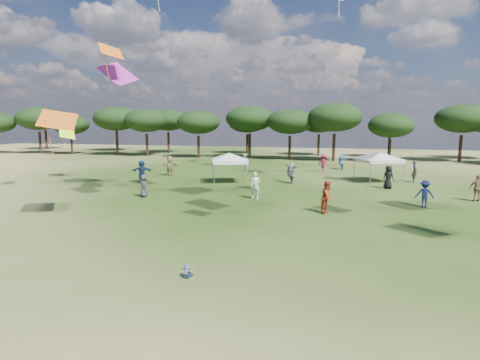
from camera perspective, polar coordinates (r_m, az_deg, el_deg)
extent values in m
plane|color=#2C4514|center=(11.68, -9.18, -17.99)|extent=(140.00, 140.00, 0.00)
cylinder|color=black|center=(72.23, -26.55, 4.77)|extent=(0.40, 0.40, 3.51)
ellipsoid|color=black|center=(72.15, -26.75, 7.83)|extent=(6.82, 6.82, 3.68)
cylinder|color=black|center=(68.57, -22.81, 4.60)|extent=(0.33, 0.33, 2.92)
ellipsoid|color=black|center=(68.47, -22.96, 7.28)|extent=(5.67, 5.67, 3.06)
cylinder|color=black|center=(64.29, -17.07, 4.93)|extent=(0.40, 0.40, 3.49)
ellipsoid|color=black|center=(64.20, -17.21, 8.36)|extent=(6.79, 6.79, 3.66)
cylinder|color=black|center=(61.53, -13.08, 4.87)|extent=(0.38, 0.38, 3.32)
ellipsoid|color=black|center=(61.43, -13.19, 8.26)|extent=(6.44, 6.44, 3.47)
cylinder|color=black|center=(57.50, -5.91, 4.72)|extent=(0.36, 0.36, 3.14)
ellipsoid|color=black|center=(57.39, -5.96, 8.17)|extent=(6.11, 6.11, 3.29)
cylinder|color=black|center=(56.92, 1.38, 4.89)|extent=(0.40, 0.40, 3.46)
ellipsoid|color=black|center=(56.82, 1.40, 8.73)|extent=(6.73, 6.73, 3.63)
cylinder|color=black|center=(54.75, 7.06, 4.56)|extent=(0.37, 0.37, 3.21)
ellipsoid|color=black|center=(54.64, 7.13, 8.25)|extent=(6.24, 6.24, 3.36)
cylinder|color=black|center=(53.87, 13.19, 4.53)|extent=(0.41, 0.41, 3.56)
ellipsoid|color=black|center=(53.77, 13.33, 8.69)|extent=(6.91, 6.91, 3.73)
cylinder|color=black|center=(54.54, 20.51, 3.91)|extent=(0.33, 0.33, 2.88)
ellipsoid|color=black|center=(54.41, 20.68, 7.23)|extent=(5.60, 5.60, 3.02)
cylinder|color=black|center=(58.53, 28.84, 3.94)|extent=(0.39, 0.39, 3.44)
ellipsoid|color=black|center=(58.43, 29.10, 7.64)|extent=(6.69, 6.69, 3.60)
cylinder|color=black|center=(82.81, -25.85, 5.18)|extent=(0.41, 0.41, 3.56)
ellipsoid|color=black|center=(82.74, -26.03, 7.88)|extent=(6.92, 6.92, 3.73)
cylinder|color=black|center=(73.95, -17.09, 5.38)|extent=(0.41, 0.41, 3.62)
ellipsoid|color=black|center=(73.88, -17.22, 8.47)|extent=(7.03, 7.03, 3.79)
cylinder|color=black|center=(67.20, -10.12, 5.25)|extent=(0.39, 0.39, 3.37)
ellipsoid|color=black|center=(67.11, -10.20, 8.41)|extent=(6.54, 6.54, 3.53)
cylinder|color=black|center=(64.70, 1.02, 5.15)|extent=(0.36, 0.36, 3.11)
ellipsoid|color=black|center=(64.60, 1.03, 8.18)|extent=(6.05, 6.05, 3.26)
cylinder|color=black|center=(62.30, 11.10, 4.91)|extent=(0.37, 0.37, 3.20)
ellipsoid|color=black|center=(62.19, 11.20, 8.15)|extent=(6.21, 6.21, 3.35)
cylinder|color=black|center=(61.38, 20.42, 4.40)|extent=(0.34, 0.34, 2.99)
ellipsoid|color=black|center=(61.27, 20.58, 7.47)|extent=(5.81, 5.81, 3.13)
cylinder|color=gray|center=(32.55, -3.71, 0.86)|extent=(0.06, 0.06, 1.86)
cylinder|color=gray|center=(32.76, 1.07, 0.92)|extent=(0.06, 0.06, 1.86)
cylinder|color=gray|center=(35.25, -3.88, 1.43)|extent=(0.06, 0.06, 1.86)
cylinder|color=gray|center=(35.45, 0.53, 1.49)|extent=(0.06, 0.06, 1.86)
cube|color=silver|center=(33.88, -1.50, 2.66)|extent=(3.71, 3.71, 0.25)
pyramid|color=silver|center=(33.81, -1.51, 3.89)|extent=(5.52, 5.52, 0.60)
cylinder|color=gray|center=(34.32, 18.04, 0.89)|extent=(0.06, 0.06, 1.91)
cylinder|color=gray|center=(35.78, 22.25, 0.97)|extent=(0.06, 0.06, 1.91)
cylinder|color=gray|center=(36.95, 15.93, 1.49)|extent=(0.06, 0.06, 1.91)
cylinder|color=gray|center=(38.31, 19.94, 1.54)|extent=(0.06, 0.06, 1.91)
cube|color=silver|center=(36.22, 19.11, 2.65)|extent=(4.11, 4.11, 0.25)
pyramid|color=silver|center=(36.16, 19.17, 3.80)|extent=(5.83, 5.83, 0.60)
cube|color=black|center=(13.82, -7.57, -13.32)|extent=(0.23, 0.23, 0.15)
cube|color=black|center=(13.98, -7.48, -13.22)|extent=(0.10, 0.19, 0.08)
cube|color=black|center=(13.91, -7.01, -13.33)|extent=(0.10, 0.19, 0.08)
cube|color=white|center=(13.77, -7.59, -12.69)|extent=(0.21, 0.17, 0.19)
cylinder|color=white|center=(13.87, -7.88, -12.54)|extent=(0.10, 0.20, 0.12)
cylinder|color=white|center=(13.75, -7.04, -12.72)|extent=(0.10, 0.20, 0.12)
sphere|color=#E0B293|center=(13.72, -7.60, -12.18)|extent=(0.13, 0.13, 0.13)
cone|color=#5385C1|center=(13.71, -7.60, -12.06)|extent=(0.22, 0.22, 0.02)
cylinder|color=#5385C1|center=(13.70, -7.60, -11.94)|extent=(0.14, 0.14, 0.06)
imported|color=maroon|center=(42.15, 11.77, 2.41)|extent=(1.38, 1.17, 1.86)
imported|color=navy|center=(26.67, 24.79, -1.79)|extent=(1.15, 0.77, 1.65)
imported|color=#8D6E4D|center=(38.79, -9.96, 2.00)|extent=(1.86, 1.21, 1.92)
imported|color=beige|center=(26.83, 2.18, -0.77)|extent=(0.70, 0.49, 1.83)
imported|color=#56575C|center=(33.80, 7.26, 1.09)|extent=(1.88, 2.21, 1.87)
imported|color=#323338|center=(37.34, 23.59, 1.14)|extent=(0.49, 0.70, 1.86)
imported|color=navy|center=(35.06, -13.78, 1.22)|extent=(1.87, 1.10, 1.92)
imported|color=#865C49|center=(30.14, 30.72, -1.00)|extent=(1.06, 0.50, 1.76)
imported|color=silver|center=(41.94, 0.68, 2.51)|extent=(0.99, 1.08, 1.80)
imported|color=black|center=(32.84, 20.35, 0.37)|extent=(1.05, 0.97, 1.81)
imported|color=navy|center=(44.56, 14.23, 2.55)|extent=(1.45, 2.16, 1.73)
imported|color=maroon|center=(23.13, 12.34, -2.41)|extent=(0.97, 1.09, 1.85)
imported|color=#323237|center=(28.20, -13.54, -0.83)|extent=(0.88, 0.90, 1.56)
plane|color=orange|center=(29.80, -17.90, 17.07)|extent=(2.44, 2.76, 1.41)
plane|color=#D8FD1A|center=(39.03, -23.40, 6.22)|extent=(1.99, 2.32, 1.34)
plane|color=orange|center=(22.19, -24.47, 7.82)|extent=(2.85, 2.98, 1.18)
plane|color=#9E278F|center=(30.67, -17.00, 14.27)|extent=(2.87, 2.48, 2.11)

